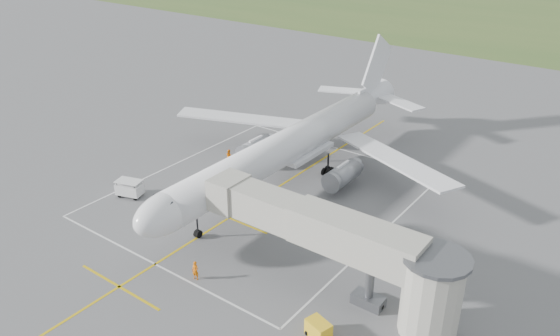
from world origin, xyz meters
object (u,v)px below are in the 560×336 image
Objects in this scene: airliner at (290,146)px; baggage_cart at (130,188)px; gpu_unit at (318,330)px; jet_bridge at (346,246)px; ramp_worker_wing at (229,156)px; ramp_worker_nose at (195,271)px.

airliner reaches higher than baggage_cart.
airliner is at bearing 146.66° from gpu_unit.
jet_bridge is 28.49m from ramp_worker_wing.
jet_bridge reaches higher than ramp_worker_nose.
jet_bridge is 13.75× the size of ramp_worker_wing.
ramp_worker_wing is at bearing 159.54° from gpu_unit.
baggage_cart reaches higher than ramp_worker_wing.
jet_bridge is 10.96× the size of gpu_unit.
ramp_worker_nose is 23.73m from ramp_worker_wing.
ramp_worker_wing is at bearing 150.90° from jet_bridge.
baggage_cart is 17.50m from ramp_worker_nose.
baggage_cart is at bearing 178.95° from jet_bridge.
jet_bridge is at bearing -42.19° from airliner.
gpu_unit is at bearing -79.33° from jet_bridge.
airliner is at bearing -159.53° from ramp_worker_wing.
jet_bridge reaches higher than baggage_cart.
ramp_worker_wing is at bearing 60.22° from baggage_cart.
jet_bridge is 7.46× the size of baggage_cart.
jet_bridge is at bearing 116.97° from gpu_unit.
baggage_cart is at bearing -130.74° from airliner.
ramp_worker_wing is (-13.41, 19.58, -0.03)m from ramp_worker_nose.
gpu_unit is 1.26× the size of ramp_worker_wing.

